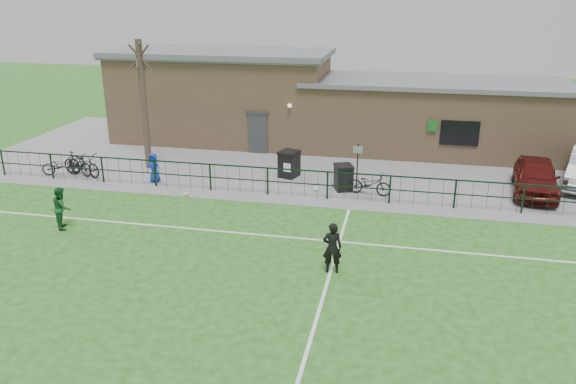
% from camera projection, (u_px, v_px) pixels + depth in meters
% --- Properties ---
extents(ground, '(90.00, 90.00, 0.00)m').
position_uv_depth(ground, '(251.00, 295.00, 15.79)').
color(ground, '#215A1A').
rests_on(ground, ground).
extents(paving_strip, '(34.00, 13.00, 0.02)m').
position_uv_depth(paving_strip, '(323.00, 160.00, 28.20)').
color(paving_strip, slate).
rests_on(paving_strip, ground).
extents(pitch_line_touch, '(28.00, 0.10, 0.01)m').
position_uv_depth(pitch_line_touch, '(302.00, 199.00, 22.96)').
color(pitch_line_touch, white).
rests_on(pitch_line_touch, ground).
extents(pitch_line_mid, '(28.00, 0.10, 0.01)m').
position_uv_depth(pitch_line_mid, '(282.00, 237.00, 19.47)').
color(pitch_line_mid, white).
rests_on(pitch_line_mid, ground).
extents(pitch_line_perp, '(0.10, 16.00, 0.01)m').
position_uv_depth(pitch_line_perp, '(321.00, 302.00, 15.40)').
color(pitch_line_perp, white).
rests_on(pitch_line_perp, ground).
extents(perimeter_fence, '(28.00, 0.10, 1.20)m').
position_uv_depth(perimeter_fence, '(303.00, 184.00, 22.94)').
color(perimeter_fence, black).
rests_on(perimeter_fence, ground).
extents(bare_tree, '(0.30, 0.30, 6.00)m').
position_uv_depth(bare_tree, '(144.00, 106.00, 25.98)').
color(bare_tree, '#403027').
rests_on(bare_tree, ground).
extents(wheelie_bin_left, '(0.96, 1.02, 1.12)m').
position_uv_depth(wheelie_bin_left, '(289.00, 165.00, 25.45)').
color(wheelie_bin_left, black).
rests_on(wheelie_bin_left, paving_strip).
extents(wheelie_bin_right, '(0.91, 0.96, 1.03)m').
position_uv_depth(wheelie_bin_right, '(343.00, 178.00, 23.78)').
color(wheelie_bin_right, black).
rests_on(wheelie_bin_right, paving_strip).
extents(sign_post, '(0.07, 0.07, 2.00)m').
position_uv_depth(sign_post, '(357.00, 167.00, 23.69)').
color(sign_post, black).
rests_on(sign_post, paving_strip).
extents(car_maroon, '(2.29, 4.48, 1.46)m').
position_uv_depth(car_maroon, '(536.00, 176.00, 23.33)').
color(car_maroon, '#4A0F0D').
rests_on(car_maroon, paving_strip).
extents(bicycle_a, '(1.81, 1.11, 0.90)m').
position_uv_depth(bicycle_a, '(61.00, 166.00, 25.70)').
color(bicycle_a, black).
rests_on(bicycle_a, paving_strip).
extents(bicycle_b, '(1.88, 1.08, 1.09)m').
position_uv_depth(bicycle_b, '(77.00, 164.00, 25.66)').
color(bicycle_b, black).
rests_on(bicycle_b, paving_strip).
extents(bicycle_c, '(2.18, 1.43, 1.08)m').
position_uv_depth(bicycle_c, '(84.00, 164.00, 25.61)').
color(bicycle_c, black).
rests_on(bicycle_c, paving_strip).
extents(bicycle_e, '(1.86, 0.85, 0.94)m').
position_uv_depth(bicycle_e, '(369.00, 184.00, 23.24)').
color(bicycle_e, black).
rests_on(bicycle_e, paving_strip).
extents(spectator_child, '(0.69, 0.50, 1.30)m').
position_uv_depth(spectator_child, '(154.00, 168.00, 24.74)').
color(spectator_child, '#1233AA').
rests_on(spectator_child, paving_strip).
extents(goalkeeper_kick, '(1.49, 3.74, 1.61)m').
position_uv_depth(goalkeeper_kick, '(332.00, 246.00, 16.88)').
color(goalkeeper_kick, black).
rests_on(goalkeeper_kick, ground).
extents(outfield_player, '(0.87, 0.93, 1.53)m').
position_uv_depth(outfield_player, '(62.00, 208.00, 19.98)').
color(outfield_player, '#185625').
rests_on(outfield_player, ground).
extents(ball_ground, '(0.21, 0.21, 0.21)m').
position_uv_depth(ball_ground, '(187.00, 194.00, 23.20)').
color(ball_ground, white).
rests_on(ball_ground, ground).
extents(clubhouse, '(24.25, 5.40, 4.96)m').
position_uv_depth(clubhouse, '(316.00, 104.00, 30.37)').
color(clubhouse, tan).
rests_on(clubhouse, ground).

